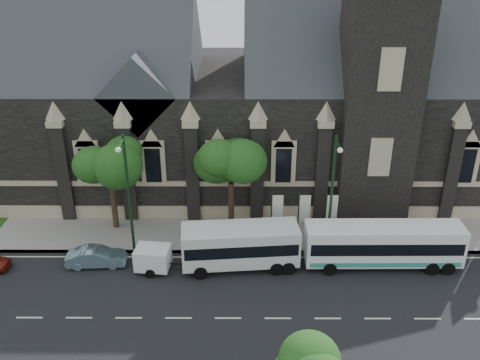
{
  "coord_description": "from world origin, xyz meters",
  "views": [
    {
      "loc": [
        3.82,
        -24.81,
        21.14
      ],
      "look_at": [
        3.69,
        6.0,
        6.37
      ],
      "focal_mm": 39.2,
      "sensor_mm": 36.0,
      "label": 1
    }
  ],
  "objects_px": {
    "banner_flag_right": "(330,211)",
    "shuttle_bus": "(241,244)",
    "tree_walk_left": "(112,160)",
    "street_lamp_near": "(333,190)",
    "banner_flag_left": "(275,211)",
    "street_lamp_mid": "(128,189)",
    "banner_flag_center": "(302,211)",
    "tour_coach": "(384,244)",
    "sedan": "(97,257)",
    "box_trailer": "(153,258)",
    "tree_walk_right": "(234,159)"
  },
  "relations": [
    {
      "from": "tree_walk_left",
      "to": "tour_coach",
      "type": "distance_m",
      "value": 20.38
    },
    {
      "from": "banner_flag_left",
      "to": "sedan",
      "type": "xyz_separation_m",
      "value": [
        -12.54,
        -3.49,
        -1.71
      ]
    },
    {
      "from": "street_lamp_mid",
      "to": "banner_flag_left",
      "type": "height_order",
      "value": "street_lamp_mid"
    },
    {
      "from": "tour_coach",
      "to": "street_lamp_mid",
      "type": "bearing_deg",
      "value": 174.59
    },
    {
      "from": "tree_walk_left",
      "to": "street_lamp_near",
      "type": "relative_size",
      "value": 0.85
    },
    {
      "from": "street_lamp_near",
      "to": "banner_flag_left",
      "type": "xyz_separation_m",
      "value": [
        -3.71,
        1.91,
        -2.73
      ]
    },
    {
      "from": "tour_coach",
      "to": "shuttle_bus",
      "type": "relative_size",
      "value": 1.32
    },
    {
      "from": "banner_flag_center",
      "to": "banner_flag_right",
      "type": "distance_m",
      "value": 2.0
    },
    {
      "from": "tree_walk_right",
      "to": "tour_coach",
      "type": "relative_size",
      "value": 0.73
    },
    {
      "from": "box_trailer",
      "to": "banner_flag_center",
      "type": "bearing_deg",
      "value": 27.22
    },
    {
      "from": "street_lamp_near",
      "to": "street_lamp_mid",
      "type": "distance_m",
      "value": 14.0
    },
    {
      "from": "street_lamp_near",
      "to": "banner_flag_left",
      "type": "relative_size",
      "value": 2.25
    },
    {
      "from": "banner_flag_left",
      "to": "banner_flag_center",
      "type": "height_order",
      "value": "same"
    },
    {
      "from": "street_lamp_mid",
      "to": "sedan",
      "type": "relative_size",
      "value": 2.21
    },
    {
      "from": "street_lamp_near",
      "to": "sedan",
      "type": "height_order",
      "value": "street_lamp_near"
    },
    {
      "from": "tour_coach",
      "to": "street_lamp_near",
      "type": "bearing_deg",
      "value": 156.44
    },
    {
      "from": "street_lamp_near",
      "to": "shuttle_bus",
      "type": "height_order",
      "value": "street_lamp_near"
    },
    {
      "from": "banner_flag_right",
      "to": "sedan",
      "type": "relative_size",
      "value": 0.98
    },
    {
      "from": "banner_flag_center",
      "to": "shuttle_bus",
      "type": "distance_m",
      "value": 5.81
    },
    {
      "from": "tree_walk_left",
      "to": "banner_flag_center",
      "type": "xyz_separation_m",
      "value": [
        14.08,
        -1.7,
        -3.35
      ]
    },
    {
      "from": "tour_coach",
      "to": "box_trailer",
      "type": "bearing_deg",
      "value": -178.08
    },
    {
      "from": "street_lamp_mid",
      "to": "banner_flag_right",
      "type": "height_order",
      "value": "street_lamp_mid"
    },
    {
      "from": "box_trailer",
      "to": "tree_walk_left",
      "type": "bearing_deg",
      "value": 127.72
    },
    {
      "from": "street_lamp_mid",
      "to": "box_trailer",
      "type": "bearing_deg",
      "value": -50.79
    },
    {
      "from": "tree_walk_left",
      "to": "banner_flag_right",
      "type": "distance_m",
      "value": 16.52
    },
    {
      "from": "banner_flag_left",
      "to": "banner_flag_center",
      "type": "bearing_deg",
      "value": 0.0
    },
    {
      "from": "banner_flag_right",
      "to": "shuttle_bus",
      "type": "height_order",
      "value": "banner_flag_right"
    },
    {
      "from": "tree_walk_right",
      "to": "banner_flag_right",
      "type": "relative_size",
      "value": 1.95
    },
    {
      "from": "banner_flag_left",
      "to": "street_lamp_mid",
      "type": "bearing_deg",
      "value": -169.5
    },
    {
      "from": "tree_walk_right",
      "to": "banner_flag_left",
      "type": "xyz_separation_m",
      "value": [
        3.08,
        -1.71,
        -3.43
      ]
    },
    {
      "from": "banner_flag_right",
      "to": "box_trailer",
      "type": "bearing_deg",
      "value": -161.96
    },
    {
      "from": "banner_flag_left",
      "to": "box_trailer",
      "type": "bearing_deg",
      "value": -154.42
    },
    {
      "from": "street_lamp_mid",
      "to": "banner_flag_left",
      "type": "distance_m",
      "value": 10.81
    },
    {
      "from": "street_lamp_mid",
      "to": "sedan",
      "type": "xyz_separation_m",
      "value": [
        -2.25,
        -1.58,
        -4.44
      ]
    },
    {
      "from": "banner_flag_center",
      "to": "banner_flag_right",
      "type": "height_order",
      "value": "same"
    },
    {
      "from": "banner_flag_center",
      "to": "tour_coach",
      "type": "xyz_separation_m",
      "value": [
        5.23,
        -3.4,
        -0.68
      ]
    },
    {
      "from": "street_lamp_mid",
      "to": "banner_flag_right",
      "type": "distance_m",
      "value": 14.67
    },
    {
      "from": "tree_walk_right",
      "to": "banner_flag_right",
      "type": "bearing_deg",
      "value": -13.6
    },
    {
      "from": "tour_coach",
      "to": "banner_flag_left",
      "type": "bearing_deg",
      "value": 154.27
    },
    {
      "from": "banner_flag_center",
      "to": "tree_walk_left",
      "type": "bearing_deg",
      "value": 173.11
    },
    {
      "from": "sedan",
      "to": "banner_flag_center",
      "type": "bearing_deg",
      "value": -80.73
    },
    {
      "from": "banner_flag_left",
      "to": "tour_coach",
      "type": "distance_m",
      "value": 8.02
    },
    {
      "from": "banner_flag_left",
      "to": "banner_flag_right",
      "type": "relative_size",
      "value": 1.0
    },
    {
      "from": "tour_coach",
      "to": "sedan",
      "type": "bearing_deg",
      "value": 179.71
    },
    {
      "from": "street_lamp_near",
      "to": "banner_flag_center",
      "type": "bearing_deg",
      "value": 131.93
    },
    {
      "from": "box_trailer",
      "to": "sedan",
      "type": "height_order",
      "value": "box_trailer"
    },
    {
      "from": "street_lamp_mid",
      "to": "box_trailer",
      "type": "xyz_separation_m",
      "value": [
        1.77,
        -2.17,
        -4.11
      ]
    },
    {
      "from": "banner_flag_center",
      "to": "sedan",
      "type": "bearing_deg",
      "value": -166.51
    },
    {
      "from": "street_lamp_near",
      "to": "banner_flag_right",
      "type": "distance_m",
      "value": 3.34
    },
    {
      "from": "tree_walk_right",
      "to": "banner_flag_right",
      "type": "xyz_separation_m",
      "value": [
        7.08,
        -1.71,
        -3.43
      ]
    }
  ]
}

